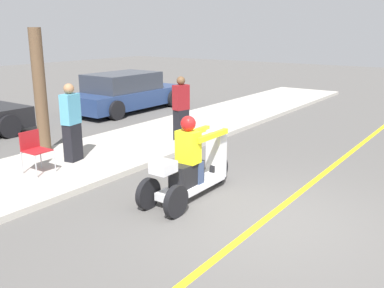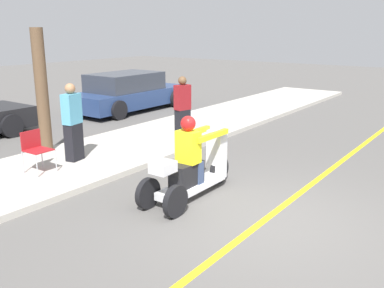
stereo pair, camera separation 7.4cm
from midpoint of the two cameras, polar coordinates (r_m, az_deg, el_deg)
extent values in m
plane|color=#565451|center=(6.85, 9.96, -9.97)|extent=(60.00, 60.00, 0.00)
cube|color=gold|center=(6.94, 10.37, -9.62)|extent=(24.00, 0.12, 0.01)
cube|color=#B2ADA3|center=(9.61, -15.38, -2.51)|extent=(28.00, 2.80, 0.12)
cylinder|color=black|center=(8.23, 3.91, -3.45)|extent=(0.53, 0.10, 0.53)
cylinder|color=black|center=(6.76, -1.90, -7.67)|extent=(0.53, 0.10, 0.53)
cylinder|color=black|center=(7.10, -5.59, -6.57)|extent=(0.53, 0.10, 0.53)
cube|color=silver|center=(7.56, 0.28, -5.56)|extent=(1.57, 0.40, 0.13)
cube|color=black|center=(7.35, -0.43, -4.00)|extent=(0.63, 0.32, 0.39)
cube|color=silver|center=(8.05, 3.57, -1.33)|extent=(0.24, 0.32, 0.92)
cube|color=silver|center=(7.92, 3.72, 2.94)|extent=(0.03, 0.29, 0.30)
cube|color=silver|center=(6.79, -3.59, -3.10)|extent=(0.36, 0.32, 0.18)
cube|color=yellow|center=(7.25, -0.20, -0.37)|extent=(0.26, 0.38, 0.55)
sphere|color=red|center=(7.15, -0.21, 2.76)|extent=(0.26, 0.26, 0.26)
cube|color=#38476B|center=(7.42, 1.14, -3.81)|extent=(0.14, 0.14, 0.39)
cube|color=#38476B|center=(7.56, -0.35, -3.46)|extent=(0.14, 0.14, 0.39)
cube|color=yellow|center=(7.46, 3.07, 1.15)|extent=(0.89, 0.09, 0.09)
cube|color=yellow|center=(7.68, 0.57, 1.57)|extent=(0.89, 0.09, 0.09)
cube|color=black|center=(10.90, -1.06, 2.58)|extent=(0.39, 0.31, 0.79)
cube|color=maroon|center=(10.77, -1.08, 6.24)|extent=(0.43, 0.31, 0.62)
sphere|color=brown|center=(10.72, -1.09, 8.45)|extent=(0.21, 0.21, 0.21)
cube|color=black|center=(9.53, -15.24, 0.26)|extent=(0.40, 0.30, 0.81)
cube|color=#4C99B7|center=(9.38, -15.55, 4.54)|extent=(0.43, 0.31, 0.64)
sphere|color=#9E704C|center=(9.32, -15.73, 7.14)|extent=(0.22, 0.22, 0.22)
cylinder|color=#A5A8AD|center=(8.68, -19.73, -2.82)|extent=(0.02, 0.02, 0.44)
cylinder|color=#A5A8AD|center=(8.93, -17.46, -2.13)|extent=(0.02, 0.02, 0.44)
cylinder|color=#A5A8AD|center=(9.03, -21.38, -2.29)|extent=(0.02, 0.02, 0.44)
cylinder|color=#A5A8AD|center=(9.27, -19.15, -1.65)|extent=(0.02, 0.02, 0.44)
cube|color=maroon|center=(8.91, -19.56, -0.80)|extent=(0.45, 0.45, 0.02)
cube|color=maroon|center=(9.04, -20.48, 0.52)|extent=(0.44, 0.04, 0.38)
cylinder|color=black|center=(12.66, -22.82, 2.25)|extent=(0.64, 0.22, 0.64)
cube|color=navy|center=(15.81, -8.12, 6.17)|extent=(4.61, 1.83, 0.58)
cube|color=#2D333D|center=(15.57, -8.79, 8.22)|extent=(2.54, 1.65, 0.62)
cylinder|color=black|center=(16.35, -2.10, 6.09)|extent=(0.64, 0.22, 0.64)
cylinder|color=black|center=(17.53, -6.84, 6.60)|extent=(0.64, 0.22, 0.64)
cylinder|color=black|center=(14.15, -9.65, 4.47)|extent=(0.64, 0.22, 0.64)
cylinder|color=black|center=(15.50, -14.41, 5.13)|extent=(0.64, 0.22, 0.64)
cylinder|color=brown|center=(10.34, -19.20, 6.70)|extent=(0.28, 0.28, 2.79)
camera|label=1|loc=(0.04, -89.71, 0.08)|focal=40.00mm
camera|label=2|loc=(0.04, 90.29, -0.08)|focal=40.00mm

